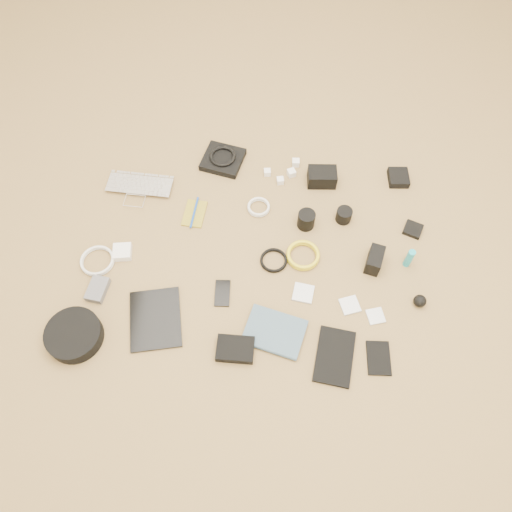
{
  "coord_description": "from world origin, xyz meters",
  "views": [
    {
      "loc": [
        0.08,
        -0.98,
        1.77
      ],
      "look_at": [
        0.03,
        0.01,
        0.02
      ],
      "focal_mm": 35.0,
      "sensor_mm": 36.0,
      "label": 1
    }
  ],
  "objects_px": {
    "tablet": "(155,319)",
    "phone": "(222,293)",
    "laptop": "(138,192)",
    "paperback": "(268,352)",
    "headphone_case": "(74,335)",
    "dslr_camera": "(322,177)"
  },
  "relations": [
    {
      "from": "tablet",
      "to": "phone",
      "type": "height_order",
      "value": "tablet"
    },
    {
      "from": "paperback",
      "to": "phone",
      "type": "bearing_deg",
      "value": 54.92
    },
    {
      "from": "laptop",
      "to": "headphone_case",
      "type": "height_order",
      "value": "headphone_case"
    },
    {
      "from": "tablet",
      "to": "paperback",
      "type": "xyz_separation_m",
      "value": [
        0.43,
        -0.11,
        0.01
      ]
    },
    {
      "from": "tablet",
      "to": "headphone_case",
      "type": "xyz_separation_m",
      "value": [
        -0.28,
        -0.09,
        0.02
      ]
    },
    {
      "from": "phone",
      "to": "headphone_case",
      "type": "distance_m",
      "value": 0.57
    },
    {
      "from": "dslr_camera",
      "to": "phone",
      "type": "bearing_deg",
      "value": -126.66
    },
    {
      "from": "paperback",
      "to": "laptop",
      "type": "bearing_deg",
      "value": 56.67
    },
    {
      "from": "phone",
      "to": "paperback",
      "type": "xyz_separation_m",
      "value": [
        0.19,
        -0.23,
        0.01
      ]
    },
    {
      "from": "tablet",
      "to": "paperback",
      "type": "height_order",
      "value": "paperback"
    },
    {
      "from": "headphone_case",
      "to": "dslr_camera",
      "type": "bearing_deg",
      "value": 40.29
    },
    {
      "from": "headphone_case",
      "to": "paperback",
      "type": "distance_m",
      "value": 0.72
    },
    {
      "from": "headphone_case",
      "to": "phone",
      "type": "bearing_deg",
      "value": 21.67
    },
    {
      "from": "laptop",
      "to": "tablet",
      "type": "relative_size",
      "value": 1.17
    },
    {
      "from": "dslr_camera",
      "to": "headphone_case",
      "type": "relative_size",
      "value": 0.6
    },
    {
      "from": "phone",
      "to": "headphone_case",
      "type": "bearing_deg",
      "value": -160.04
    },
    {
      "from": "laptop",
      "to": "dslr_camera",
      "type": "bearing_deg",
      "value": 11.99
    },
    {
      "from": "laptop",
      "to": "paperback",
      "type": "relative_size",
      "value": 1.32
    },
    {
      "from": "phone",
      "to": "paperback",
      "type": "distance_m",
      "value": 0.3
    },
    {
      "from": "headphone_case",
      "to": "tablet",
      "type": "bearing_deg",
      "value": 17.26
    },
    {
      "from": "dslr_camera",
      "to": "laptop",
      "type": "bearing_deg",
      "value": -174.53
    },
    {
      "from": "tablet",
      "to": "headphone_case",
      "type": "bearing_deg",
      "value": -173.38
    }
  ]
}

